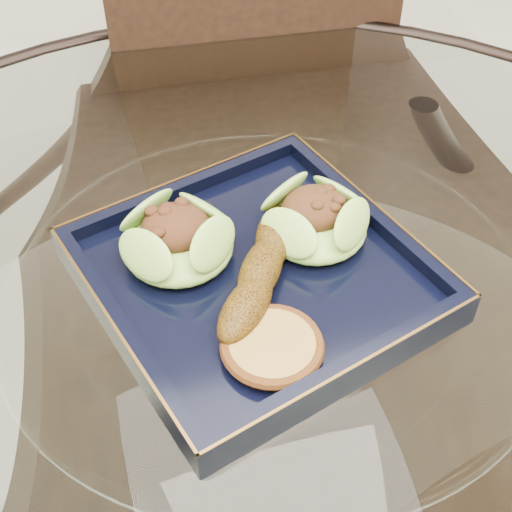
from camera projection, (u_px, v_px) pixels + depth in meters
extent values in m
cylinder|color=white|center=(269.00, 337.00, 0.61)|extent=(1.10, 1.10, 0.01)
torus|color=black|center=(269.00, 337.00, 0.61)|extent=(1.13, 1.13, 0.02)
cylinder|color=black|center=(383.00, 311.00, 1.12)|extent=(0.04, 0.04, 0.75)
cylinder|color=black|center=(19.00, 397.00, 1.01)|extent=(0.04, 0.04, 0.75)
cube|color=#321D10|center=(283.00, 279.00, 1.05)|extent=(0.45, 0.45, 0.04)
cube|color=#321D10|center=(258.00, 50.00, 0.99)|extent=(0.40, 0.06, 0.46)
cylinder|color=#321D10|center=(191.00, 491.00, 1.07)|extent=(0.03, 0.03, 0.45)
cylinder|color=#321D10|center=(415.00, 448.00, 1.12)|extent=(0.03, 0.03, 0.45)
cylinder|color=#321D10|center=(164.00, 313.00, 1.32)|extent=(0.03, 0.03, 0.45)
cylinder|color=#321D10|center=(349.00, 284.00, 1.37)|extent=(0.03, 0.03, 0.45)
cube|color=black|center=(256.00, 280.00, 0.63)|extent=(0.34, 0.34, 0.02)
ellipsoid|color=#5D992C|center=(178.00, 241.00, 0.63)|extent=(0.12, 0.12, 0.04)
ellipsoid|color=#639F2E|center=(314.00, 222.00, 0.65)|extent=(0.11, 0.11, 0.03)
ellipsoid|color=#603C0A|center=(261.00, 270.00, 0.61)|extent=(0.12, 0.15, 0.03)
cylinder|color=#B0863A|center=(272.00, 347.00, 0.56)|extent=(0.08, 0.08, 0.01)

